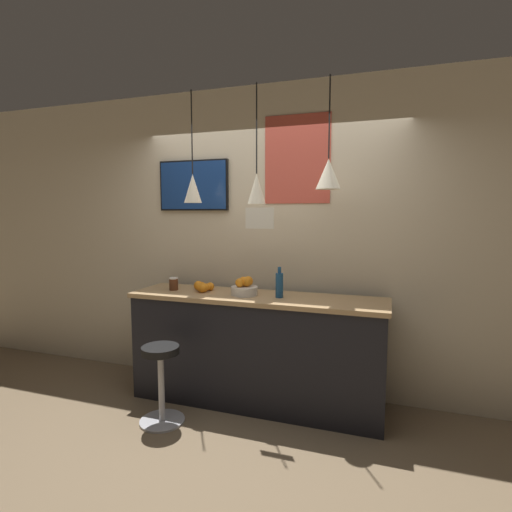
% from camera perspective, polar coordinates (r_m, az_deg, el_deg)
% --- Properties ---
extents(ground_plane, '(14.00, 14.00, 0.00)m').
position_cam_1_polar(ground_plane, '(3.36, -3.70, -24.53)').
color(ground_plane, '#756047').
extents(back_wall, '(8.00, 0.06, 2.90)m').
position_cam_1_polar(back_wall, '(3.85, 1.91, 2.26)').
color(back_wall, beige).
rests_on(back_wall, ground_plane).
extents(service_counter, '(2.27, 0.58, 0.99)m').
position_cam_1_polar(service_counter, '(3.67, 0.00, -13.21)').
color(service_counter, black).
rests_on(service_counter, ground_plane).
extents(bar_stool, '(0.37, 0.37, 0.64)m').
position_cam_1_polar(bar_stool, '(3.47, -13.42, -16.10)').
color(bar_stool, '#B7B7BC').
rests_on(bar_stool, ground_plane).
extents(fruit_bowl, '(0.24, 0.24, 0.16)m').
position_cam_1_polar(fruit_bowl, '(3.54, -1.65, -4.51)').
color(fruit_bowl, beige).
rests_on(fruit_bowl, service_counter).
extents(orange_pile, '(0.20, 0.21, 0.09)m').
position_cam_1_polar(orange_pile, '(3.75, -7.60, -4.41)').
color(orange_pile, orange).
rests_on(orange_pile, service_counter).
extents(juice_bottle, '(0.07, 0.07, 0.26)m').
position_cam_1_polar(juice_bottle, '(3.43, 3.36, -4.10)').
color(juice_bottle, navy).
rests_on(juice_bottle, service_counter).
extents(spread_jar, '(0.08, 0.08, 0.12)m').
position_cam_1_polar(spread_jar, '(3.84, -11.69, -3.91)').
color(spread_jar, '#562D19').
rests_on(spread_jar, service_counter).
extents(pendant_lamp_left, '(0.16, 0.16, 1.00)m').
position_cam_1_polar(pendant_lamp_left, '(3.72, -9.02, 9.60)').
color(pendant_lamp_left, black).
extents(pendant_lamp_middle, '(0.16, 0.16, 1.01)m').
position_cam_1_polar(pendant_lamp_middle, '(3.48, 0.09, 9.67)').
color(pendant_lamp_middle, black).
extents(pendant_lamp_right, '(0.20, 0.20, 0.90)m').
position_cam_1_polar(pendant_lamp_right, '(3.34, 10.30, 11.52)').
color(pendant_lamp_right, black).
extents(mounted_tv, '(0.74, 0.04, 0.50)m').
position_cam_1_polar(mounted_tv, '(4.09, -8.93, 9.92)').
color(mounted_tv, black).
extents(hanging_menu_board, '(0.24, 0.01, 0.17)m').
position_cam_1_polar(hanging_menu_board, '(3.23, 0.52, 5.43)').
color(hanging_menu_board, silver).
extents(wall_poster, '(0.61, 0.01, 0.80)m').
position_cam_1_polar(wall_poster, '(3.76, 5.89, 13.58)').
color(wall_poster, '#C64C3D').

